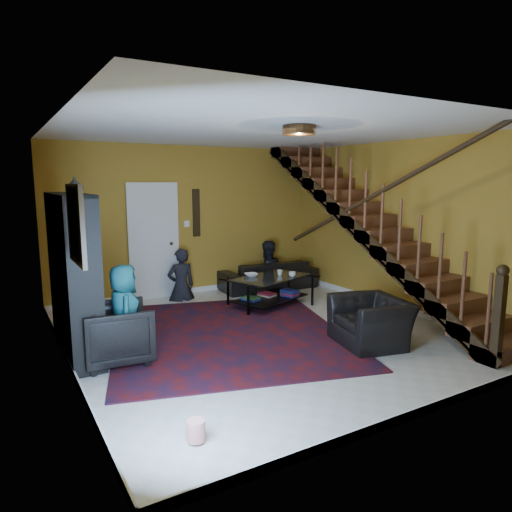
{
  "coord_description": "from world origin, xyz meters",
  "views": [
    {
      "loc": [
        -3.24,
        -5.35,
        2.14
      ],
      "look_at": [
        0.11,
        0.4,
        1.05
      ],
      "focal_mm": 32.0,
      "sensor_mm": 36.0,
      "label": 1
    }
  ],
  "objects_px": {
    "sofa": "(268,275)",
    "armchair_left": "(118,333)",
    "bookshelf": "(74,277)",
    "coffee_table": "(270,289)",
    "armchair_right": "(371,321)"
  },
  "relations": [
    {
      "from": "sofa",
      "to": "armchair_left",
      "type": "distance_m",
      "value": 4.25
    },
    {
      "from": "bookshelf",
      "to": "sofa",
      "type": "xyz_separation_m",
      "value": [
        3.9,
        1.7,
        -0.68
      ]
    },
    {
      "from": "sofa",
      "to": "coffee_table",
      "type": "bearing_deg",
      "value": 63.37
    },
    {
      "from": "armchair_right",
      "to": "coffee_table",
      "type": "bearing_deg",
      "value": -164.03
    },
    {
      "from": "armchair_right",
      "to": "armchair_left",
      "type": "bearing_deg",
      "value": -96.66
    },
    {
      "from": "bookshelf",
      "to": "coffee_table",
      "type": "height_order",
      "value": "bookshelf"
    },
    {
      "from": "bookshelf",
      "to": "armchair_left",
      "type": "xyz_separation_m",
      "value": [
        0.35,
        -0.64,
        -0.61
      ]
    },
    {
      "from": "sofa",
      "to": "armchair_right",
      "type": "xyz_separation_m",
      "value": [
        -0.51,
        -3.4,
        0.03
      ]
    },
    {
      "from": "bookshelf",
      "to": "armchair_right",
      "type": "relative_size",
      "value": 2.1
    },
    {
      "from": "bookshelf",
      "to": "coffee_table",
      "type": "xyz_separation_m",
      "value": [
        3.26,
        0.59,
        -0.66
      ]
    },
    {
      "from": "coffee_table",
      "to": "sofa",
      "type": "bearing_deg",
      "value": 59.91
    },
    {
      "from": "sofa",
      "to": "armchair_right",
      "type": "bearing_deg",
      "value": 85.01
    },
    {
      "from": "bookshelf",
      "to": "coffee_table",
      "type": "distance_m",
      "value": 3.38
    },
    {
      "from": "sofa",
      "to": "armchair_left",
      "type": "xyz_separation_m",
      "value": [
        -3.55,
        -2.34,
        0.08
      ]
    },
    {
      "from": "armchair_left",
      "to": "coffee_table",
      "type": "xyz_separation_m",
      "value": [
        2.91,
        1.23,
        -0.06
      ]
    }
  ]
}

